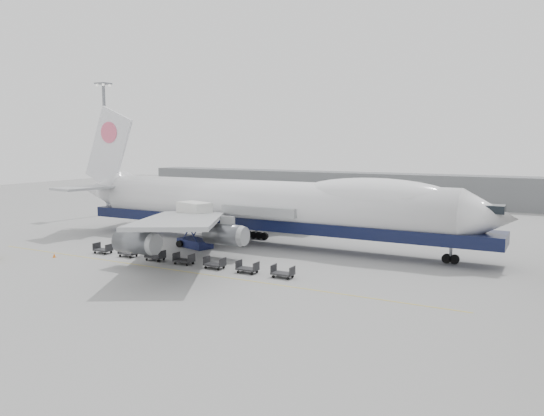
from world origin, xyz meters
The scene contains 14 objects.
ground centered at (0.00, 0.00, 0.00)m, with size 260.00×260.00×0.00m, color gray.
apron_line centered at (0.00, -6.00, 0.01)m, with size 60.00×0.15×0.01m, color gold.
hangar centered at (-10.00, 70.00, 3.50)m, with size 110.00×8.00×7.00m, color slate.
floodlight_mast centered at (-42.00, 24.00, 14.27)m, with size 2.40×2.40×25.43m.
airliner centered at (0.64, 12.00, 5.62)m, with size 67.00×55.30×19.98m.
catering_truck centered at (-7.22, 5.69, 3.45)m, with size 5.58×4.53×6.12m.
traffic_cone centered at (-18.56, -7.88, 0.26)m, with size 0.37×0.37×0.54m.
dolly_0 centered at (-15.07, -3.26, 0.53)m, with size 2.30×1.35×1.30m.
dolly_1 centered at (-10.76, -3.26, 0.53)m, with size 2.30×1.35×1.30m.
dolly_2 centered at (-6.45, -3.26, 0.53)m, with size 2.30×1.35×1.30m.
dolly_3 centered at (-2.14, -3.26, 0.53)m, with size 2.30×1.35×1.30m.
dolly_4 centered at (2.18, -3.26, 0.53)m, with size 2.30×1.35×1.30m.
dolly_5 centered at (6.49, -3.26, 0.53)m, with size 2.30×1.35×1.30m.
dolly_6 centered at (10.80, -3.26, 0.53)m, with size 2.30×1.35×1.30m.
Camera 1 is at (35.60, -51.33, 14.00)m, focal length 35.00 mm.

